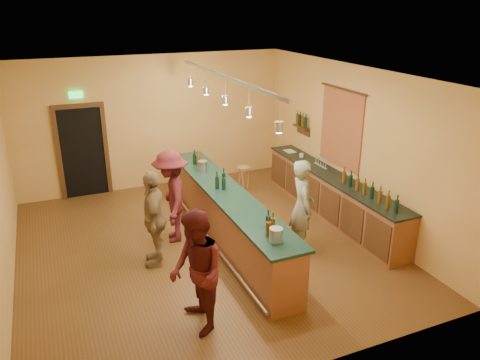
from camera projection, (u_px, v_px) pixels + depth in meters
name	position (u px, v px, depth m)	size (l,w,h in m)	color
floor	(202.00, 246.00, 8.84)	(7.00, 7.00, 0.00)	brown
ceiling	(197.00, 75.00, 7.69)	(6.50, 7.00, 0.02)	silver
wall_back	(154.00, 122.00, 11.27)	(6.50, 0.02, 3.20)	tan
wall_front	(298.00, 261.00, 5.26)	(6.50, 0.02, 3.20)	tan
wall_right	(352.00, 146.00, 9.45)	(0.02, 7.00, 3.20)	tan
doorway	(83.00, 150.00, 10.80)	(1.15, 0.09, 2.48)	black
tapestry	(341.00, 129.00, 9.70)	(0.03, 1.40, 1.60)	maroon
bottle_shelf	(302.00, 122.00, 11.03)	(0.17, 0.55, 0.54)	#432F14
back_counter	(332.00, 195.00, 9.90)	(0.60, 4.55, 1.27)	brown
tasting_bar	(227.00, 213.00, 8.80)	(0.73, 5.10, 1.38)	brown
pendant_track	(225.00, 86.00, 7.95)	(0.11, 4.60, 0.50)	silver
bartender	(302.00, 207.00, 8.41)	(0.64, 0.42, 1.76)	gray
customer_a	(196.00, 273.00, 6.33)	(0.87, 0.68, 1.79)	#59191E
customer_b	(154.00, 218.00, 8.00)	(1.01, 0.42, 1.72)	#997A51
customer_c	(171.00, 197.00, 8.80)	(1.16, 0.66, 1.79)	#59191E
bar_stool	(244.00, 173.00, 11.21)	(0.31, 0.31, 0.63)	olive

